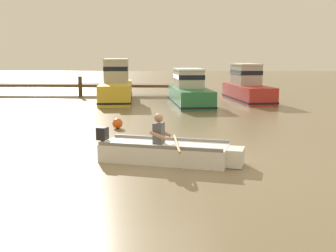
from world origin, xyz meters
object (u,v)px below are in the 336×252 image
object	(u,v)px
moored_boat_yellow	(117,85)
mooring_buoy	(118,123)
rowboat_with_person	(167,151)
moored_boat_red	(247,87)
moored_boat_green	(189,91)

from	to	relation	value
moored_boat_yellow	mooring_buoy	bearing A→B (deg)	-80.65
rowboat_with_person	moored_boat_yellow	world-z (taller)	moored_boat_yellow
moored_boat_red	mooring_buoy	world-z (taller)	moored_boat_red
moored_boat_green	mooring_buoy	distance (m)	8.09
moored_boat_yellow	moored_boat_green	world-z (taller)	moored_boat_yellow
rowboat_with_person	moored_boat_red	distance (m)	14.65
moored_boat_green	moored_boat_red	distance (m)	3.74
moored_boat_yellow	moored_boat_green	distance (m)	4.42
moored_boat_yellow	moored_boat_red	world-z (taller)	moored_boat_yellow
moored_boat_green	rowboat_with_person	bearing A→B (deg)	-92.98
moored_boat_green	moored_boat_yellow	bearing A→B (deg)	159.51
moored_boat_yellow	mooring_buoy	size ratio (longest dim) A/B	16.56
moored_boat_red	moored_boat_yellow	bearing A→B (deg)	-178.24
moored_boat_green	mooring_buoy	xyz separation A→B (m)	(-2.63, -7.64, -0.52)
moored_boat_red	rowboat_with_person	bearing A→B (deg)	-105.59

